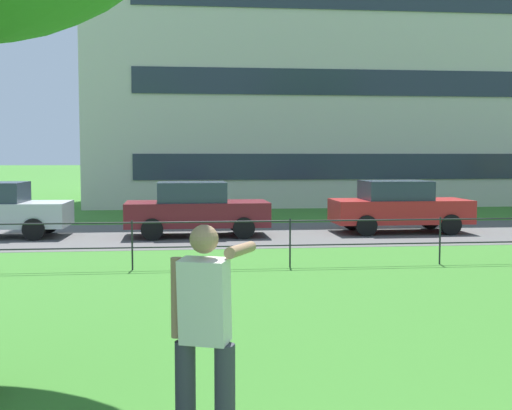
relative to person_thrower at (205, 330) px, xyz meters
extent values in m
cube|color=#565454|center=(2.03, 14.07, -0.96)|extent=(80.00, 6.04, 0.01)
cylinder|color=#232328|center=(-1.17, 8.36, -0.46)|extent=(0.04, 0.04, 1.00)
cylinder|color=#232328|center=(2.03, 8.36, -0.46)|extent=(0.04, 0.04, 1.00)
cylinder|color=#232328|center=(5.22, 8.36, -0.46)|extent=(0.04, 0.04, 1.00)
cylinder|color=#232328|center=(2.03, 8.36, -0.51)|extent=(31.96, 0.03, 0.03)
cylinder|color=#232328|center=(2.03, 8.36, -0.01)|extent=(31.96, 0.03, 0.03)
cylinder|color=#383842|center=(-0.15, 0.04, -0.53)|extent=(0.16, 0.16, 0.87)
cylinder|color=#383842|center=(0.15, -0.07, -0.53)|extent=(0.16, 0.16, 0.87)
cube|color=silver|center=(0.00, -0.01, 0.23)|extent=(0.43, 0.37, 0.66)
sphere|color=#A87A5B|center=(0.00, -0.01, 0.71)|extent=(0.22, 0.22, 0.22)
cylinder|color=#A87A5B|center=(0.29, 0.20, 0.59)|extent=(0.31, 0.61, 0.12)
cylinder|color=#A87A5B|center=(-0.21, 0.07, 0.25)|extent=(0.09, 0.09, 0.62)
cylinder|color=black|center=(-4.10, 14.91, -0.66)|extent=(0.61, 0.22, 0.60)
cylinder|color=black|center=(-4.15, 13.29, -0.66)|extent=(0.61, 0.22, 0.60)
cube|color=maroon|center=(0.25, 13.76, -0.32)|extent=(4.02, 1.75, 0.68)
cube|color=#2D3847|center=(0.10, 13.76, 0.30)|extent=(1.92, 1.54, 0.56)
cylinder|color=black|center=(1.48, 14.58, -0.66)|extent=(0.60, 0.21, 0.60)
cylinder|color=black|center=(1.50, 12.97, -0.66)|extent=(0.60, 0.21, 0.60)
cylinder|color=black|center=(-1.00, 14.55, -0.66)|extent=(0.60, 0.21, 0.60)
cylinder|color=black|center=(-0.98, 12.94, -0.66)|extent=(0.60, 0.21, 0.60)
cube|color=red|center=(6.25, 14.01, -0.32)|extent=(4.00, 1.71, 0.68)
cube|color=#2D3847|center=(6.10, 14.01, 0.30)|extent=(1.90, 1.52, 0.56)
cylinder|color=black|center=(7.49, 14.82, -0.66)|extent=(0.60, 0.20, 0.60)
cylinder|color=black|center=(7.48, 13.20, -0.66)|extent=(0.60, 0.20, 0.60)
cylinder|color=black|center=(5.01, 14.82, -0.66)|extent=(0.60, 0.20, 0.60)
cylinder|color=black|center=(5.00, 13.21, -0.66)|extent=(0.60, 0.20, 0.60)
cube|color=beige|center=(8.98, 29.53, 8.01)|extent=(26.65, 13.02, 17.94)
cube|color=#283342|center=(8.98, 22.99, 0.83)|extent=(22.39, 0.06, 1.10)
cube|color=#283342|center=(8.98, 22.99, 4.42)|extent=(22.39, 0.06, 1.10)
camera|label=1|loc=(-0.16, -5.00, 1.34)|focal=46.59mm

